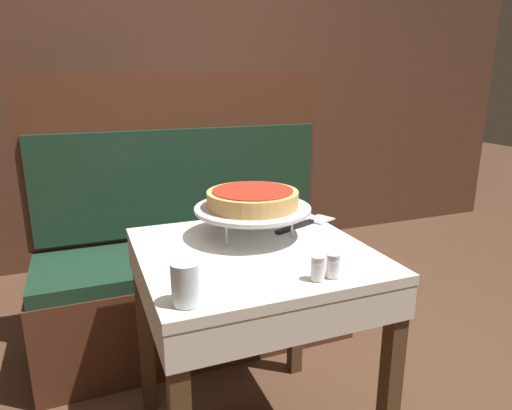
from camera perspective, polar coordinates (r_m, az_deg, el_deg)
dining_table_front at (r=1.47m, az=-0.32°, el=-9.01°), size 0.70×0.70×0.73m
dining_table_rear at (r=2.94m, az=-4.91°, el=3.45°), size 0.62×0.62×0.73m
booth_bench at (r=2.22m, az=-7.73°, el=-7.98°), size 1.43×0.52×1.27m
back_wall_panel at (r=3.19m, az=-13.29°, el=14.54°), size 6.00×0.04×2.40m
pizza_pan_stand at (r=1.51m, az=-0.42°, el=-0.58°), size 0.39×0.39×0.10m
deep_dish_pizza at (r=1.50m, az=-0.42°, el=0.84°), size 0.30×0.30×0.06m
pizza_server at (r=1.66m, az=6.17°, el=-2.33°), size 0.28×0.16×0.01m
water_glass_near at (r=1.09m, az=-8.78°, el=-9.63°), size 0.07×0.07×0.10m
salt_shaker at (r=1.22m, az=7.71°, el=-7.83°), size 0.04×0.04×0.07m
pepper_shaker at (r=1.24m, az=9.59°, el=-7.49°), size 0.04×0.04×0.06m
condiment_caddy at (r=2.91m, az=-3.18°, el=6.50°), size 0.11×0.11×0.18m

